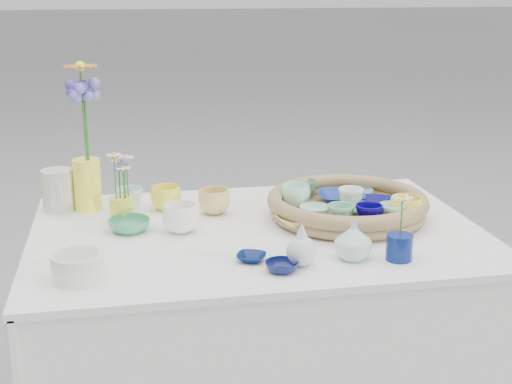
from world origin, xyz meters
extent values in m
imported|color=navy|center=(0.29, 0.13, 0.80)|extent=(0.16, 0.16, 0.04)
imported|color=#03004A|center=(0.38, 0.07, 0.80)|extent=(0.15, 0.15, 0.03)
imported|color=#FFEC44|center=(0.41, -0.07, 0.82)|extent=(0.12, 0.12, 0.07)
imported|color=#457B55|center=(0.29, -0.01, 0.80)|extent=(0.16, 0.16, 0.04)
imported|color=#76B38F|center=(0.22, -0.09, 0.82)|extent=(0.09, 0.09, 0.07)
imported|color=#A3CBB8|center=(0.18, 0.04, 0.80)|extent=(0.11, 0.11, 0.03)
imported|color=#BFF9DE|center=(0.14, 0.13, 0.82)|extent=(0.10, 0.10, 0.07)
imported|color=white|center=(0.29, 0.06, 0.82)|extent=(0.09, 0.09, 0.07)
imported|color=#8FC5DC|center=(0.37, 0.19, 0.80)|extent=(0.10, 0.10, 0.03)
imported|color=#080066|center=(0.29, -0.10, 0.82)|extent=(0.10, 0.10, 0.07)
imported|color=#DACD6C|center=(0.11, -0.03, 0.80)|extent=(0.14, 0.14, 0.03)
imported|color=#AEECD1|center=(0.36, -0.10, 0.82)|extent=(0.09, 0.09, 0.07)
imported|color=#4D8C65|center=(0.20, 0.22, 0.81)|extent=(0.07, 0.07, 0.06)
imported|color=#FFEE3D|center=(-0.24, 0.23, 0.80)|extent=(0.12, 0.12, 0.07)
imported|color=#D8C16C|center=(-0.10, 0.17, 0.80)|extent=(0.11, 0.11, 0.08)
imported|color=#409E68|center=(-0.36, 0.05, 0.78)|extent=(0.13, 0.13, 0.04)
imported|color=white|center=(-0.21, 0.02, 0.81)|extent=(0.11, 0.11, 0.08)
imported|color=#041849|center=(-0.06, -0.23, 0.77)|extent=(0.10, 0.10, 0.02)
imported|color=#ACD9C7|center=(-0.35, 0.23, 0.80)|extent=(0.11, 0.11, 0.08)
imported|color=#0C154A|center=(0.00, -0.31, 0.78)|extent=(0.10, 0.10, 0.03)
imported|color=#AED2C1|center=(0.19, -0.27, 0.82)|extent=(0.12, 0.12, 0.10)
cylinder|color=navy|center=(0.31, -0.29, 0.80)|extent=(0.08, 0.08, 0.07)
cylinder|color=#FBFF3C|center=(-0.47, 0.29, 0.84)|extent=(0.09, 0.09, 0.16)
cylinder|color=yellow|center=(-0.37, 0.14, 0.80)|extent=(0.08, 0.08, 0.07)
camera|label=1|loc=(-0.36, -1.87, 1.44)|focal=50.00mm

